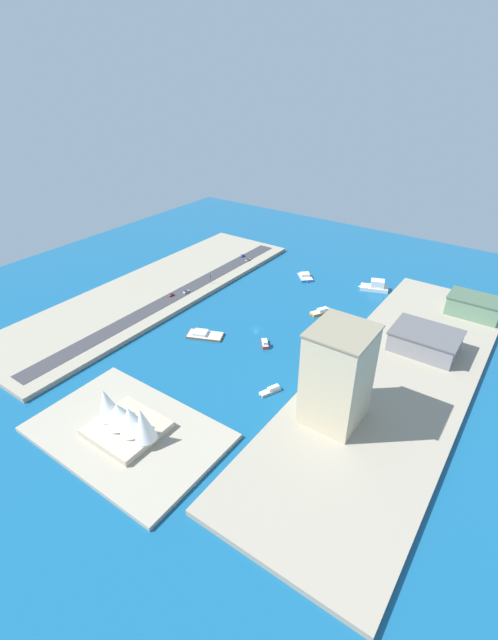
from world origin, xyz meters
TOP-DOWN VIEW (x-y plane):
  - ground_plane at (0.00, 0.00)m, footprint 440.00×440.00m
  - quay_west at (-86.85, 0.00)m, footprint 70.00×240.00m
  - quay_east at (86.85, 0.00)m, footprint 70.00×240.00m
  - peninsula_point at (-4.23, 105.02)m, footprint 83.68×54.32m
  - road_strip at (67.14, 0.00)m, footprint 11.83×228.00m
  - tugboat_red at (-14.35, 11.83)m, footprint 8.79×9.75m
  - barge_flat_brown at (20.58, 24.58)m, footprint 23.13×17.10m
  - water_taxi_orange at (-23.43, -40.65)m, footprint 11.19×15.25m
  - patrol_launch_navy at (-38.13, -12.84)m, footprint 14.05×10.15m
  - yacht_sleek_gray at (-39.69, 45.08)m, footprint 7.63×12.07m
  - catamaran_blue at (11.27, -81.86)m, footprint 16.60×16.80m
  - ferry_white_commuter at (-39.19, -93.00)m, footprint 21.42×14.59m
  - terminal_long_green at (-104.23, -89.74)m, footprint 31.58×20.45m
  - warehouse_low_gray at (-90.54, -32.20)m, footprint 35.58×27.12m
  - office_block_beige at (-73.16, 45.58)m, footprint 24.71×26.88m
  - van_white at (64.22, -7.98)m, footprint 1.83×4.76m
  - hatchback_blue at (70.79, -83.48)m, footprint 2.06×4.23m
  - pickup_red at (69.13, 1.56)m, footprint 1.91×4.23m
  - sedan_silver at (62.46, -79.24)m, footprint 2.14×4.81m
  - traffic_light_waterfront at (59.65, -29.19)m, footprint 0.36×0.36m
  - opera_landmark at (-4.24, 105.02)m, footprint 34.49×27.77m
  - park_tree_cluster at (-78.15, -41.51)m, footprint 7.38×14.10m

SIDE VIEW (x-z plane):
  - ground_plane at x=0.00m, z-range 0.00..0.00m
  - peninsula_point at x=-4.23m, z-range 0.00..2.00m
  - barge_flat_brown at x=20.58m, z-range -0.45..2.55m
  - yacht_sleek_gray at x=-39.69m, z-range -0.38..2.61m
  - water_taxi_orange at x=-23.43m, z-range -0.43..2.89m
  - catamaran_blue at x=11.27m, z-range -0.60..3.25m
  - quay_west at x=-86.85m, z-range 0.00..2.68m
  - quay_east at x=86.85m, z-range 0.00..2.68m
  - tugboat_red at x=-14.35m, z-range -0.56..3.39m
  - patrol_launch_navy at x=-38.13m, z-range -0.64..3.78m
  - road_strip at x=67.14m, z-range 2.68..2.83m
  - ferry_white_commuter at x=-39.19m, z-range -0.99..6.86m
  - sedan_silver at x=62.46m, z-range 2.82..4.29m
  - pickup_red at x=69.13m, z-range 2.81..4.38m
  - hatchback_blue at x=70.79m, z-range 2.82..4.41m
  - van_white at x=64.22m, z-range 2.81..4.44m
  - traffic_light_waterfront at x=59.65m, z-range 3.77..10.27m
  - warehouse_low_gray at x=-90.54m, z-range 2.71..14.28m
  - park_tree_cluster at x=-78.15m, z-range 3.67..13.82m
  - terminal_long_green at x=-104.23m, z-range 2.71..14.82m
  - opera_landmark at x=-4.24m, z-range -0.18..18.23m
  - office_block_beige at x=-73.16m, z-range 2.71..48.34m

